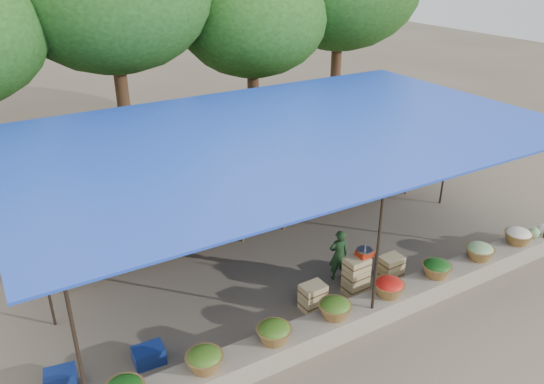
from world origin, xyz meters
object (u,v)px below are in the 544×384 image
vendor_seated (339,255)px  blue_crate_back (61,379)px  blue_crate_front (149,355)px  crate_counter (355,279)px  weighing_scale (365,252)px

vendor_seated → blue_crate_back: vendor_seated is taller
blue_crate_front → blue_crate_back: bearing=174.1°
crate_counter → blue_crate_front: 4.05m
crate_counter → blue_crate_back: size_ratio=5.10×
crate_counter → weighing_scale: bearing=0.0°
weighing_scale → vendor_seated: 0.65m
vendor_seated → blue_crate_front: (-4.06, -0.38, -0.40)m
crate_counter → blue_crate_back: 5.38m
crate_counter → blue_crate_front: (-4.04, 0.17, -0.16)m
blue_crate_back → vendor_seated: bearing=11.7°
crate_counter → weighing_scale: (0.20, 0.00, 0.53)m
crate_counter → blue_crate_front: crate_counter is taller
blue_crate_front → blue_crate_back: 1.34m
crate_counter → blue_crate_back: (-5.37, 0.38, -0.17)m
vendor_seated → blue_crate_front: size_ratio=2.24×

